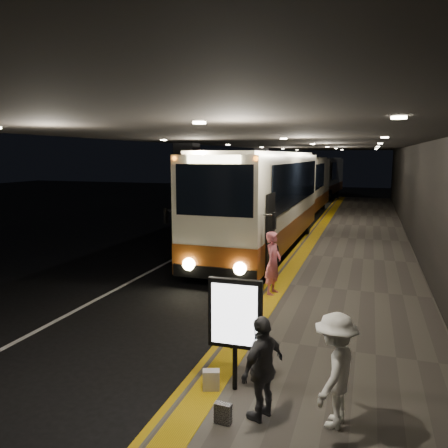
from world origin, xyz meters
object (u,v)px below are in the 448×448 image
Objects in this scene: passenger_waiting_grey at (263,368)px; bag_plain at (211,380)px; coach_main at (265,205)px; passenger_waiting_white at (335,370)px; info_sign at (235,316)px; bag_polka at (223,413)px; coach_third at (323,179)px; coach_second at (301,188)px; passenger_boarding at (273,263)px; stanchion_post at (231,322)px.

passenger_waiting_grey is 1.23m from bag_plain.
passenger_waiting_white is at bearing -71.90° from coach_main.
info_sign is (-1.61, 0.45, 0.44)m from passenger_waiting_white.
bag_polka is 0.91m from bag_plain.
bag_polka is at bearing -85.24° from info_sign.
passenger_waiting_white reaches higher than bag_plain.
coach_third reaches higher than passenger_waiting_white.
info_sign is at bearing -82.96° from coach_second.
passenger_boarding is 1.07× the size of passenger_waiting_white.
passenger_boarding is 5.30m from bag_plain.
passenger_waiting_grey is (3.02, -37.19, -0.81)m from coach_third.
info_sign is at bearing 96.77° from bag_polka.
coach_main is 25.17m from coach_third.
info_sign reaches higher than passenger_waiting_white.
coach_third is 6.62× the size of passenger_boarding.
passenger_boarding is at bearing 93.32° from info_sign.
stanchion_post is at bearing -171.44° from passenger_boarding.
passenger_waiting_white is 4.80× the size of bag_plain.
bag_plain is (1.85, -11.56, -1.58)m from coach_main.
passenger_waiting_grey is at bearing -47.24° from info_sign.
passenger_waiting_grey is 0.99m from info_sign.
passenger_waiting_grey is at bearing 32.84° from bag_polka.
passenger_waiting_grey is 1.39× the size of stanchion_post.
passenger_waiting_white is at bearing -17.63° from info_sign.
passenger_waiting_white is at bearing -8.57° from bag_plain.
info_sign reaches higher than bag_polka.
coach_second is at bearing -149.50° from passenger_waiting_grey.
bag_plain is at bearing 120.91° from bag_polka.
bag_plain is (2.06, -22.81, -1.45)m from coach_second.
info_sign reaches higher than stanchion_post.
coach_main is at bearing -88.01° from coach_second.
info_sign is (-0.61, 0.61, 0.49)m from passenger_waiting_grey.
info_sign is at bearing -70.38° from stanchion_post.
coach_main is at bearing 100.65° from bag_polka.
passenger_boarding is at bearing -147.19° from passenger_waiting_white.
info_sign reaches higher than passenger_waiting_grey.
coach_main is 11.82m from bag_plain.
coach_second is at bearing 91.29° from coach_main.
bag_polka is at bearing -59.09° from bag_plain.
info_sign is (-0.11, 0.93, 1.11)m from bag_polka.
passenger_waiting_white is at bearing -80.33° from coach_third.
coach_main is 12.39m from passenger_waiting_grey.
info_sign is (0.36, 0.15, 1.09)m from bag_plain.
stanchion_post is (1.91, -21.24, -1.07)m from coach_second.
coach_third reaches higher than bag_polka.
coach_third is 38.42× the size of bag_polka.
bag_polka is at bearing -165.38° from passenger_boarding.
passenger_boarding is 5.82m from passenger_waiting_grey.
coach_second is 23.48m from passenger_waiting_grey.
coach_second is 7.18× the size of passenger_waiting_white.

